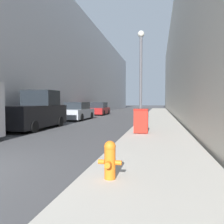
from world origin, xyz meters
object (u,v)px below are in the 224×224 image
object	(u,v)px
trash_bin	(141,121)
pickup_truck	(35,113)
fire_hydrant	(110,159)
lamppost	(141,74)
parked_sedan_far	(99,109)
parked_sedan_near	(78,112)

from	to	relation	value
trash_bin	pickup_truck	size ratio (longest dim) A/B	0.23
fire_hydrant	lamppost	distance (m)	9.72
lamppost	parked_sedan_far	distance (m)	14.38
parked_sedan_near	parked_sedan_far	distance (m)	7.58
pickup_truck	parked_sedan_near	bearing A→B (deg)	88.86
lamppost	parked_sedan_near	bearing A→B (deg)	139.71
fire_hydrant	trash_bin	world-z (taller)	trash_bin
parked_sedan_near	parked_sedan_far	xyz separation A→B (m)	(-0.11, 7.58, -0.02)
trash_bin	fire_hydrant	bearing A→B (deg)	-90.76
fire_hydrant	lamppost	world-z (taller)	lamppost
fire_hydrant	pickup_truck	bearing A→B (deg)	129.35
fire_hydrant	parked_sedan_far	xyz separation A→B (m)	(-6.38, 22.04, 0.19)
parked_sedan_near	pickup_truck	bearing A→B (deg)	-91.14
lamppost	parked_sedan_far	bearing A→B (deg)	115.90
pickup_truck	trash_bin	bearing A→B (deg)	-13.24
lamppost	fire_hydrant	bearing A→B (deg)	-88.80
parked_sedan_far	parked_sedan_near	bearing A→B (deg)	-89.16
pickup_truck	parked_sedan_far	xyz separation A→B (m)	(0.02, 14.24, -0.25)
trash_bin	parked_sedan_near	size ratio (longest dim) A/B	0.26
trash_bin	pickup_truck	distance (m)	6.66
lamppost	pickup_truck	distance (m)	6.80
fire_hydrant	pickup_truck	size ratio (longest dim) A/B	0.15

